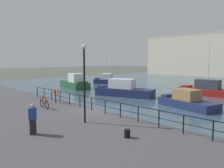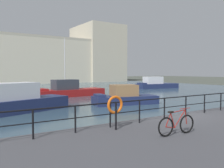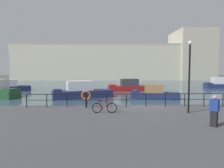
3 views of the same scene
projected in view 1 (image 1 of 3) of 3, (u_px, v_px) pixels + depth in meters
The scene contains 13 objects.
ground_plane at pixel (99, 118), 18.99m from camera, with size 240.00×240.00×0.00m, color #4C5147.
quay_promenade at pixel (21, 130), 14.51m from camera, with size 56.00×13.00×0.71m, color #47474C.
moored_green_narrowboat at pixel (211, 90), 30.57m from camera, with size 9.07×3.18×7.15m.
moored_red_daysailer at pixel (75, 83), 39.03m from camera, with size 7.77×4.06×2.47m.
moored_blue_motorboat at pixel (124, 90), 30.24m from camera, with size 8.09×4.67×2.25m.
moored_small_launch at pixel (108, 80), 45.92m from camera, with size 6.07×4.72×6.44m.
moored_white_yacht at pixel (187, 101), 22.90m from camera, with size 6.45×3.59×1.84m.
quay_railing at pixel (105, 104), 17.20m from camera, with size 22.67×0.07×1.08m.
parked_bicycle at pixel (44, 104), 19.24m from camera, with size 1.77×0.20×0.98m.
mooring_bollard at pixel (127, 133), 11.98m from camera, with size 0.32×0.32×0.44m, color black.
life_ring_stand at pixel (56, 93), 21.57m from camera, with size 0.75×0.16×1.40m.
quay_lamp_post at pixel (84, 74), 14.56m from camera, with size 0.32×0.32×5.03m.
standing_person at pixel (33, 119), 12.45m from camera, with size 0.50×0.51×1.69m.
Camera 1 is at (14.21, -12.04, 4.77)m, focal length 36.75 mm.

